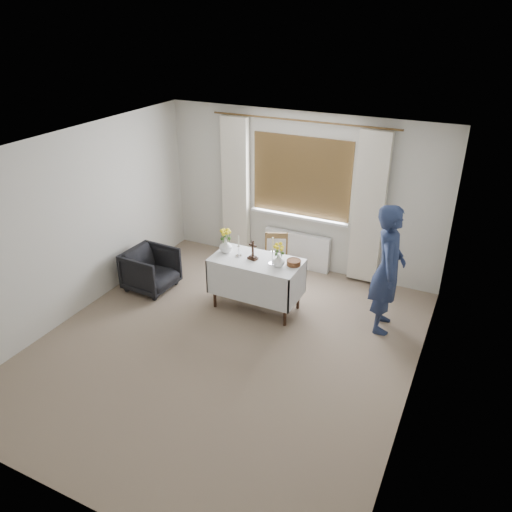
{
  "coord_description": "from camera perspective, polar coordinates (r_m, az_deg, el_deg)",
  "views": [
    {
      "loc": [
        2.59,
        -4.44,
        3.85
      ],
      "look_at": [
        0.04,
        0.8,
        0.93
      ],
      "focal_mm": 35.0,
      "sensor_mm": 36.0,
      "label": 1
    }
  ],
  "objects": [
    {
      "name": "wooden_chair",
      "position": [
        7.55,
        2.29,
        -0.58
      ],
      "size": [
        0.49,
        0.49,
        0.81
      ],
      "primitive_type": null,
      "rotation": [
        0.0,
        0.0,
        0.39
      ],
      "color": "brown",
      "rests_on": "ground"
    },
    {
      "name": "wicker_basket",
      "position": [
        6.66,
        4.34,
        -0.75
      ],
      "size": [
        0.25,
        0.25,
        0.07
      ],
      "primitive_type": "cylinder",
      "rotation": [
        0.0,
        0.0,
        -0.43
      ],
      "color": "brown",
      "rests_on": "altar_table"
    },
    {
      "name": "flower_vase_left",
      "position": [
        6.98,
        -3.48,
        1.17
      ],
      "size": [
        0.2,
        0.2,
        0.19
      ],
      "primitive_type": "imported",
      "rotation": [
        0.0,
        0.0,
        0.09
      ],
      "color": "white",
      "rests_on": "altar_table"
    },
    {
      "name": "altar_table",
      "position": [
        6.97,
        0.04,
        -3.22
      ],
      "size": [
        1.24,
        0.64,
        0.76
      ],
      "primitive_type": "cube",
      "color": "white",
      "rests_on": "ground"
    },
    {
      "name": "armchair",
      "position": [
        7.64,
        -11.93,
        -1.55
      ],
      "size": [
        0.72,
        0.7,
        0.63
      ],
      "primitive_type": "imported",
      "rotation": [
        0.0,
        0.0,
        1.53
      ],
      "color": "black",
      "rests_on": "ground"
    },
    {
      "name": "candlestick_left",
      "position": [
        6.83,
        -2.0,
        1.15
      ],
      "size": [
        0.11,
        0.11,
        0.31
      ],
      "primitive_type": null,
      "rotation": [
        0.0,
        0.0,
        -0.23
      ],
      "color": "silver",
      "rests_on": "altar_table"
    },
    {
      "name": "flower_vase_right",
      "position": [
        6.59,
        2.6,
        -0.52
      ],
      "size": [
        0.2,
        0.2,
        0.17
      ],
      "primitive_type": "imported",
      "rotation": [
        0.0,
        0.0,
        0.24
      ],
      "color": "white",
      "rests_on": "altar_table"
    },
    {
      "name": "ground",
      "position": [
        6.42,
        -3.53,
        -10.26
      ],
      "size": [
        5.0,
        5.0,
        0.0
      ],
      "primitive_type": "plane",
      "color": "#866E5C",
      "rests_on": "ground"
    },
    {
      "name": "candlestick_right",
      "position": [
        6.6,
        1.91,
        0.58
      ],
      "size": [
        0.15,
        0.15,
        0.39
      ],
      "primitive_type": null,
      "rotation": [
        0.0,
        0.0,
        0.4
      ],
      "color": "silver",
      "rests_on": "altar_table"
    },
    {
      "name": "person",
      "position": [
        6.54,
        14.84,
        -1.47
      ],
      "size": [
        0.52,
        0.7,
        1.73
      ],
      "primitive_type": "imported",
      "rotation": [
        0.0,
        0.0,
        1.75
      ],
      "color": "navy",
      "rests_on": "ground"
    },
    {
      "name": "radiator",
      "position": [
        8.15,
        4.7,
        0.7
      ],
      "size": [
        1.1,
        0.1,
        0.6
      ],
      "primitive_type": "cube",
      "color": "white",
      "rests_on": "ground"
    },
    {
      "name": "wooden_cross",
      "position": [
        6.75,
        -0.37,
        0.7
      ],
      "size": [
        0.15,
        0.12,
        0.28
      ],
      "primitive_type": null,
      "rotation": [
        0.0,
        0.0,
        -0.22
      ],
      "color": "black",
      "rests_on": "altar_table"
    }
  ]
}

